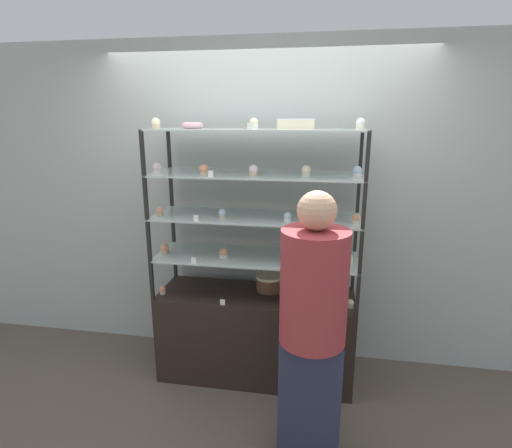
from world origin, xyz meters
name	(u,v)px	position (x,y,z in m)	size (l,w,h in m)	color
ground_plane	(256,373)	(0.00, 0.00, 0.00)	(20.00, 20.00, 0.00)	brown
back_wall	(264,206)	(0.00, 0.39, 1.30)	(8.00, 0.05, 2.60)	#A8B2AD
display_base	(256,334)	(0.00, 0.00, 0.35)	(1.49, 0.50, 0.70)	black
display_riser_lower	(256,258)	(0.00, 0.00, 0.99)	(1.49, 0.50, 0.31)	black
display_riser_middle	(256,218)	(0.00, 0.00, 1.29)	(1.49, 0.50, 0.31)	black
display_riser_upper	(256,176)	(0.00, 0.00, 1.60)	(1.49, 0.50, 0.31)	black
display_riser_top	(256,131)	(0.00, 0.00, 1.91)	(1.49, 0.50, 0.31)	black
layer_cake_centerpiece	(269,283)	(0.09, 0.09, 0.76)	(0.20, 0.20, 0.12)	brown
sheet_cake_frosted	(296,124)	(0.27, 0.03, 1.96)	(0.25, 0.16, 0.07)	beige
cupcake_0	(163,290)	(-0.70, -0.12, 0.73)	(0.05, 0.05, 0.06)	beige
cupcake_1	(350,304)	(0.70, -0.11, 0.73)	(0.05, 0.05, 0.06)	#CCB28C
price_tag_0	(223,302)	(-0.21, -0.23, 0.72)	(0.04, 0.00, 0.04)	white
cupcake_2	(165,249)	(-0.70, -0.05, 1.04)	(0.07, 0.07, 0.07)	#CCB28C
cupcake_3	(224,253)	(-0.23, -0.07, 1.04)	(0.07, 0.07, 0.07)	white
cupcake_4	(286,256)	(0.23, -0.05, 1.04)	(0.07, 0.07, 0.07)	beige
cupcake_5	(348,260)	(0.67, -0.07, 1.04)	(0.07, 0.07, 0.07)	white
price_tag_1	(194,260)	(-0.41, -0.23, 1.03)	(0.04, 0.00, 0.04)	white
cupcake_6	(160,211)	(-0.69, -0.11, 1.34)	(0.05, 0.05, 0.07)	#CCB28C
cupcake_7	(222,213)	(-0.23, -0.10, 1.34)	(0.05, 0.05, 0.07)	#CCB28C
cupcake_8	(287,217)	(0.24, -0.12, 1.34)	(0.05, 0.05, 0.07)	white
cupcake_9	(356,219)	(0.70, -0.10, 1.34)	(0.05, 0.05, 0.07)	beige
price_tag_2	(196,218)	(-0.38, -0.23, 1.33)	(0.04, 0.00, 0.04)	white
cupcake_10	(157,168)	(-0.70, -0.09, 1.65)	(0.06, 0.06, 0.07)	white
cupcake_11	(204,170)	(-0.34, -0.12, 1.65)	(0.06, 0.06, 0.07)	#CCB28C
cupcake_12	(254,171)	(0.00, -0.10, 1.65)	(0.06, 0.06, 0.07)	#CCB28C
cupcake_13	(306,171)	(0.35, -0.06, 1.65)	(0.06, 0.06, 0.07)	beige
cupcake_14	(357,172)	(0.69, -0.05, 1.65)	(0.06, 0.06, 0.07)	white
price_tag_3	(211,174)	(-0.27, -0.23, 1.64)	(0.04, 0.00, 0.04)	white
cupcake_15	(156,124)	(-0.67, -0.13, 1.96)	(0.06, 0.06, 0.07)	#CCB28C
cupcake_16	(254,124)	(-0.01, -0.04, 1.96)	(0.06, 0.06, 0.07)	white
cupcake_17	(361,124)	(0.69, -0.08, 1.96)	(0.06, 0.06, 0.07)	beige
price_tag_4	(250,126)	(0.00, -0.23, 1.95)	(0.04, 0.00, 0.04)	white
donut_glazed	(193,125)	(-0.47, 0.05, 1.95)	(0.15, 0.15, 0.04)	#EFB2BC
customer_figure	(312,322)	(0.45, -0.70, 0.87)	(0.38, 0.38, 1.63)	#282D47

